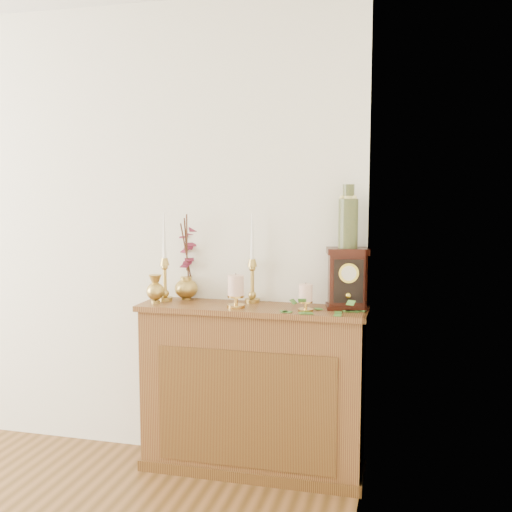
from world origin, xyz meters
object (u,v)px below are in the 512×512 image
(ceramic_vase, at_px, (348,220))
(bud_vase, at_px, (155,289))
(ginger_jar, at_px, (188,260))
(candlestick_left, at_px, (165,272))
(mantel_clock, at_px, (347,279))
(candlestick_center, at_px, (252,273))

(ceramic_vase, bearing_deg, bud_vase, -173.68)
(ceramic_vase, bearing_deg, ginger_jar, 175.05)
(candlestick_left, distance_m, ceramic_vase, 1.06)
(mantel_clock, height_order, ceramic_vase, ceramic_vase)
(bud_vase, height_order, ceramic_vase, ceramic_vase)
(candlestick_center, height_order, bud_vase, candlestick_center)
(candlestick_left, relative_size, mantel_clock, 1.54)
(ginger_jar, bearing_deg, candlestick_center, -4.98)
(candlestick_left, bearing_deg, bud_vase, -102.41)
(ginger_jar, xyz_separation_m, ceramic_vase, (0.92, -0.08, 0.25))
(candlestick_left, relative_size, candlestick_center, 1.00)
(candlestick_left, bearing_deg, candlestick_center, 8.28)
(candlestick_left, xyz_separation_m, candlestick_center, (0.49, 0.07, 0.00))
(candlestick_left, xyz_separation_m, ceramic_vase, (1.02, 0.03, 0.31))
(candlestick_left, relative_size, bud_vase, 3.12)
(candlestick_left, height_order, ginger_jar, candlestick_left)
(candlestick_center, xyz_separation_m, mantel_clock, (0.53, -0.05, -0.00))
(candlestick_center, bearing_deg, ceramic_vase, -4.93)
(candlestick_left, distance_m, mantel_clock, 1.02)
(candlestick_center, bearing_deg, candlestick_left, -171.72)
(candlestick_left, relative_size, ginger_jar, 1.01)
(candlestick_center, distance_m, ceramic_vase, 0.61)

